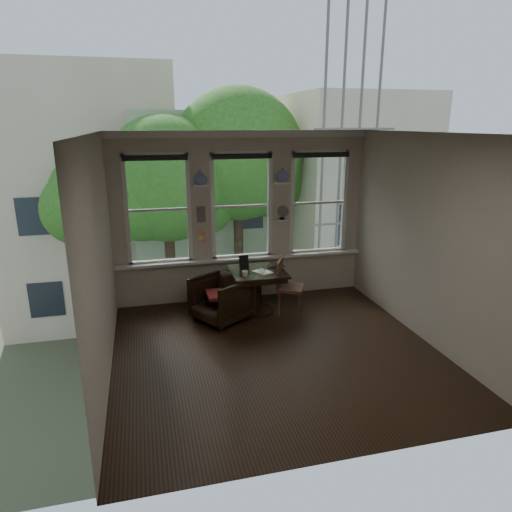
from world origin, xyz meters
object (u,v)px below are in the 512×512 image
object	(u,v)px
armchair_left	(221,299)
laptop	(276,267)
side_chair_right	(291,287)
table	(257,292)
mug	(245,274)

from	to	relation	value
armchair_left	laptop	world-z (taller)	laptop
side_chair_right	laptop	size ratio (longest dim) A/B	3.09
table	side_chair_right	distance (m)	0.57
armchair_left	side_chair_right	world-z (taller)	side_chair_right
laptop	mug	size ratio (longest dim) A/B	2.96
mug	table	bearing A→B (deg)	41.56
table	mug	distance (m)	0.55
table	mug	bearing A→B (deg)	-138.44
side_chair_right	mug	world-z (taller)	side_chair_right
table	laptop	bearing A→B (deg)	12.06
table	mug	size ratio (longest dim) A/B	8.95
side_chair_right	laptop	distance (m)	0.42
table	side_chair_right	xyz separation A→B (m)	(0.54, -0.16, 0.09)
table	armchair_left	world-z (taller)	table
side_chair_right	mug	xyz separation A→B (m)	(-0.81, -0.08, 0.34)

